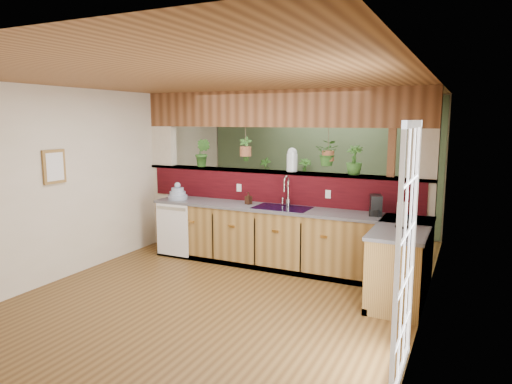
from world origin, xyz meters
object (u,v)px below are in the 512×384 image
at_px(coffee_maker, 376,206).
at_px(paper_towel, 402,215).
at_px(dish_stack, 178,194).
at_px(shelving_console, 288,204).
at_px(soap_dispenser, 248,198).
at_px(faucet, 287,189).
at_px(glass_jar, 292,160).

bearing_deg(coffee_maker, paper_towel, -70.07).
relative_size(dish_stack, shelving_console, 0.23).
relative_size(dish_stack, paper_towel, 0.98).
bearing_deg(soap_dispenser, paper_towel, -13.62).
relative_size(dish_stack, soap_dispenser, 1.71).
relative_size(faucet, soap_dispenser, 2.49).
bearing_deg(dish_stack, faucet, 7.03).
distance_m(faucet, coffee_maker, 1.33).
xyz_separation_m(soap_dispenser, coffee_maker, (1.89, 0.01, 0.03)).
bearing_deg(shelving_console, paper_towel, -28.08).
xyz_separation_m(dish_stack, soap_dispenser, (1.22, 0.10, 0.01)).
bearing_deg(dish_stack, paper_towel, -7.36).
bearing_deg(glass_jar, shelving_console, 112.94).
distance_m(dish_stack, shelving_console, 2.58).
distance_m(glass_jar, shelving_console, 2.32).
bearing_deg(paper_towel, dish_stack, 172.64).
bearing_deg(soap_dispenser, coffee_maker, 0.22).
bearing_deg(coffee_maker, soap_dispenser, 163.84).
relative_size(soap_dispenser, glass_jar, 0.51).
relative_size(coffee_maker, glass_jar, 0.76).
xyz_separation_m(paper_towel, glass_jar, (-1.74, 0.89, 0.52)).
relative_size(dish_stack, coffee_maker, 1.15).
height_order(dish_stack, glass_jar, glass_jar).
distance_m(coffee_maker, paper_towel, 0.70).
xyz_separation_m(coffee_maker, paper_towel, (0.42, -0.57, 0.02)).
distance_m(faucet, soap_dispenser, 0.61).
bearing_deg(paper_towel, glass_jar, 152.82).
relative_size(faucet, coffee_maker, 1.68).
bearing_deg(glass_jar, coffee_maker, -13.90).
relative_size(faucet, dish_stack, 1.46).
distance_m(faucet, dish_stack, 1.81).
distance_m(dish_stack, soap_dispenser, 1.22).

